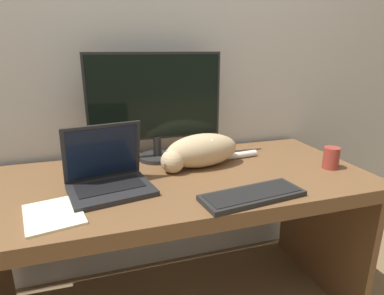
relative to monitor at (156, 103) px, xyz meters
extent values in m
cube|color=silver|center=(0.03, 0.18, 0.30)|extent=(6.40, 0.06, 2.60)
cube|color=brown|center=(0.03, -0.26, -0.31)|extent=(1.69, 0.75, 0.06)
cube|color=brown|center=(0.83, -0.26, -0.67)|extent=(0.04, 0.69, 0.66)
cylinder|color=#282828|center=(0.00, 0.00, -0.27)|extent=(0.19, 0.19, 0.02)
cylinder|color=#282828|center=(0.00, 0.00, -0.21)|extent=(0.04, 0.04, 0.10)
cube|color=#282828|center=(0.00, 0.00, 0.03)|extent=(0.65, 0.02, 0.41)
cube|color=black|center=(0.00, -0.01, 0.03)|extent=(0.62, 0.01, 0.39)
cube|color=#232326|center=(-0.25, -0.33, -0.27)|extent=(0.35, 0.29, 0.02)
cube|color=black|center=(-0.25, -0.32, -0.26)|extent=(0.27, 0.18, 0.00)
cube|color=#232326|center=(-0.27, -0.24, -0.14)|extent=(0.31, 0.11, 0.24)
cube|color=black|center=(-0.27, -0.24, -0.15)|extent=(0.28, 0.10, 0.21)
cube|color=black|center=(0.25, -0.54, -0.27)|extent=(0.41, 0.19, 0.02)
cube|color=black|center=(0.25, -0.54, -0.26)|extent=(0.37, 0.16, 0.00)
ellipsoid|color=#D1B284|center=(0.18, -0.17, -0.20)|extent=(0.37, 0.19, 0.16)
ellipsoid|color=white|center=(0.20, -0.16, -0.16)|extent=(0.17, 0.13, 0.06)
sphere|color=#D1B284|center=(0.03, -0.20, -0.23)|extent=(0.11, 0.11, 0.11)
cone|color=white|center=(0.00, -0.21, -0.18)|extent=(0.03, 0.03, 0.03)
cone|color=white|center=(0.05, -0.20, -0.18)|extent=(0.03, 0.03, 0.03)
cylinder|color=white|center=(0.41, -0.11, -0.27)|extent=(0.17, 0.05, 0.03)
cylinder|color=#9E382D|center=(0.74, -0.37, -0.23)|extent=(0.07, 0.07, 0.10)
cube|color=#F4EFC6|center=(-0.45, -0.46, -0.28)|extent=(0.22, 0.26, 0.01)
camera|label=1|loc=(-0.29, -1.50, 0.25)|focal=30.00mm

